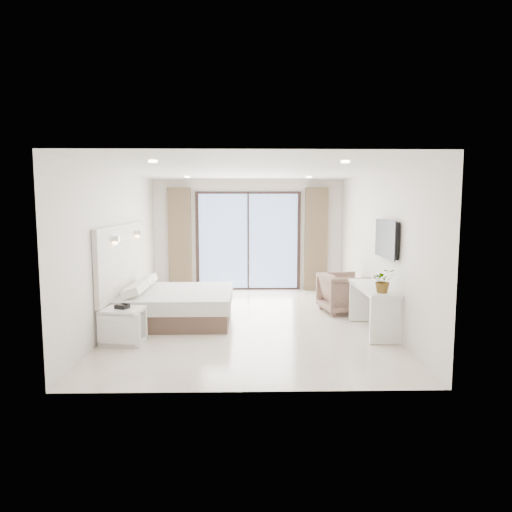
# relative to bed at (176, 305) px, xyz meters

# --- Properties ---
(ground) EXTENTS (6.20, 6.20, 0.00)m
(ground) POSITION_rel_bed_xyz_m (1.33, -0.08, -0.29)
(ground) COLOR beige
(ground) RESTS_ON ground
(room_shell) EXTENTS (4.62, 6.22, 2.72)m
(room_shell) POSITION_rel_bed_xyz_m (1.13, 0.67, 1.29)
(room_shell) COLOR silver
(room_shell) RESTS_ON ground
(bed) EXTENTS (1.97, 1.87, 0.69)m
(bed) POSITION_rel_bed_xyz_m (0.00, 0.00, 0.00)
(bed) COLOR brown
(bed) RESTS_ON ground
(nightstand) EXTENTS (0.66, 0.57, 0.53)m
(nightstand) POSITION_rel_bed_xyz_m (-0.60, -1.33, -0.02)
(nightstand) COLOR white
(nightstand) RESTS_ON ground
(phone) EXTENTS (0.23, 0.21, 0.06)m
(phone) POSITION_rel_bed_xyz_m (-0.60, -1.32, 0.28)
(phone) COLOR black
(phone) RESTS_ON nightstand
(console_desk) EXTENTS (0.47, 1.52, 0.77)m
(console_desk) POSITION_rel_bed_xyz_m (3.37, -0.79, 0.27)
(console_desk) COLOR white
(console_desk) RESTS_ON ground
(plant) EXTENTS (0.35, 0.39, 0.29)m
(plant) POSITION_rel_bed_xyz_m (3.37, -1.33, 0.62)
(plant) COLOR #33662D
(plant) RESTS_ON console_desk
(armchair) EXTENTS (0.91, 0.95, 0.85)m
(armchair) POSITION_rel_bed_xyz_m (3.18, 0.59, 0.13)
(armchair) COLOR #9B7565
(armchair) RESTS_ON ground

